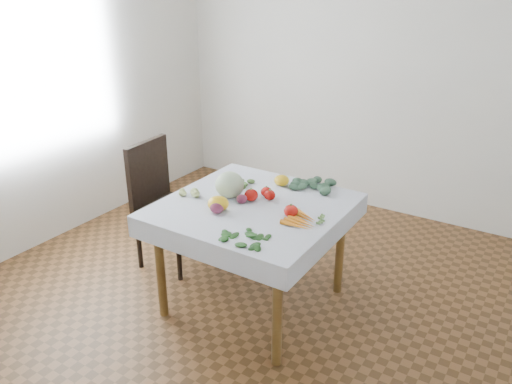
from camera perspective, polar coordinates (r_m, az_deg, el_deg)
ground at (r=3.59m, az=-0.26°, el=-12.43°), size 4.00×4.00×0.00m
back_wall at (r=4.79m, az=13.09°, el=13.66°), size 4.00×0.04×2.70m
left_wall at (r=4.41m, az=-23.28°, el=11.63°), size 0.04×4.00×2.70m
table at (r=3.26m, az=-0.28°, el=-3.04°), size 1.00×1.00×0.75m
tablecloth at (r=3.21m, az=-0.29°, el=-1.45°), size 1.12×1.12×0.01m
chair at (r=3.90m, az=-10.78°, el=-0.40°), size 0.47×0.47×0.98m
cabbage at (r=3.29m, az=-3.04°, el=0.85°), size 0.21×0.21×0.17m
tomato_a at (r=3.25m, az=-0.55°, el=-0.35°), size 0.11×0.11×0.08m
tomato_b at (r=3.31m, az=1.20°, el=0.01°), size 0.08×0.08×0.07m
tomato_c at (r=3.27m, az=1.57°, el=-0.35°), size 0.10×0.10×0.07m
tomato_d at (r=3.04m, az=4.01°, el=-2.18°), size 0.09×0.09×0.08m
heirloom_back at (r=3.50m, az=2.95°, el=1.34°), size 0.14×0.14×0.07m
heirloom_front at (r=3.12m, az=-4.35°, el=-1.34°), size 0.16×0.16×0.09m
onion_a at (r=3.22m, az=-1.63°, el=-0.80°), size 0.08×0.08×0.06m
onion_b at (r=3.09m, az=-4.48°, el=-1.74°), size 0.12×0.12×0.08m
tomatillo_cluster at (r=3.34m, az=-7.50°, el=-0.23°), size 0.15×0.09×0.04m
carrot_bunch at (r=2.98m, az=5.13°, el=-3.24°), size 0.20×0.23×0.03m
kale_bunch at (r=3.50m, az=6.46°, el=0.91°), size 0.32×0.25×0.04m
basil_bunch at (r=2.80m, az=-1.37°, el=-5.18°), size 0.29×0.21×0.01m
dill_bunch at (r=3.52m, az=-2.05°, el=1.01°), size 0.23×0.16×0.02m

